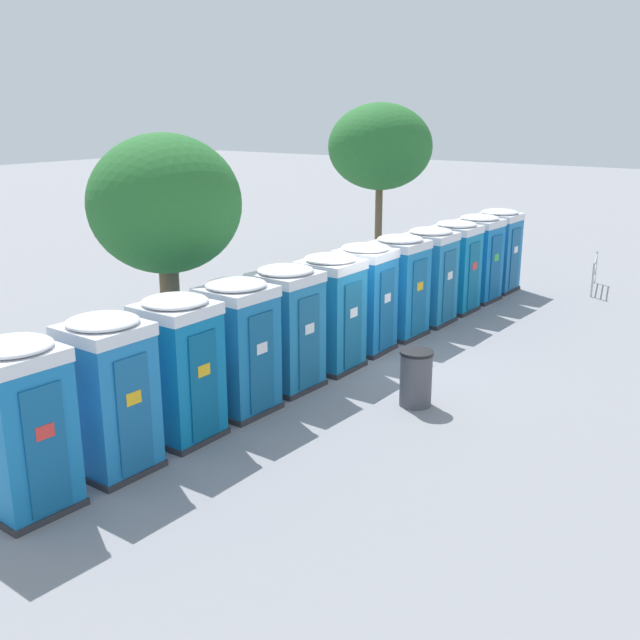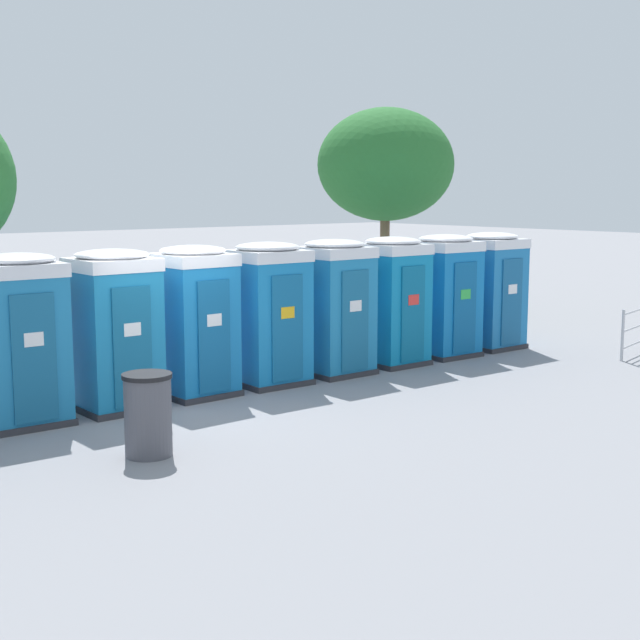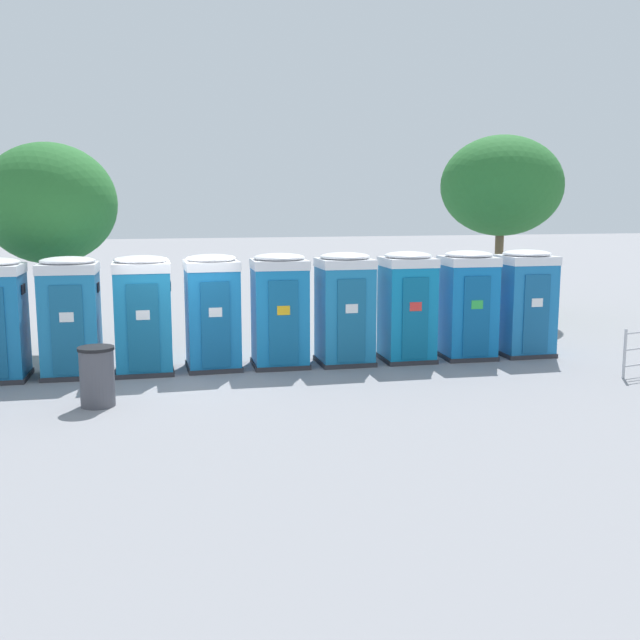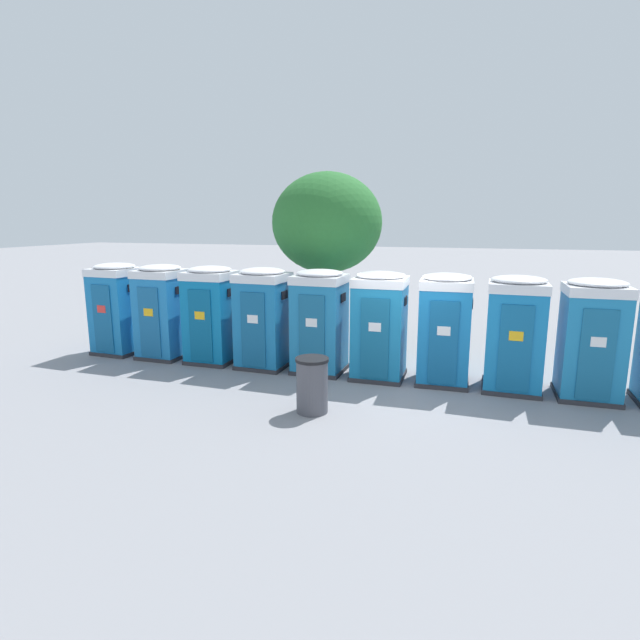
# 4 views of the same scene
# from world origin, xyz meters

# --- Properties ---
(ground_plane) EXTENTS (120.00, 120.00, 0.00)m
(ground_plane) POSITION_xyz_m (0.00, 0.00, 0.00)
(ground_plane) COLOR gray
(portapotty_0) EXTENTS (1.23, 1.26, 2.54)m
(portapotty_0) POSITION_xyz_m (-8.18, 0.65, 1.28)
(portapotty_0) COLOR #2D2D33
(portapotty_0) RESTS_ON ground
(portapotty_1) EXTENTS (1.21, 1.22, 2.54)m
(portapotty_1) POSITION_xyz_m (-6.69, 0.61, 1.28)
(portapotty_1) COLOR #2D2D33
(portapotty_1) RESTS_ON ground
(portapotty_2) EXTENTS (1.20, 1.21, 2.54)m
(portapotty_2) POSITION_xyz_m (-5.20, 0.61, 1.28)
(portapotty_2) COLOR #2D2D33
(portapotty_2) RESTS_ON ground
(portapotty_3) EXTENTS (1.26, 1.24, 2.54)m
(portapotty_3) POSITION_xyz_m (-3.71, 0.57, 1.28)
(portapotty_3) COLOR #2D2D33
(portapotty_3) RESTS_ON ground
(portapotty_4) EXTENTS (1.26, 1.24, 2.54)m
(portapotty_4) POSITION_xyz_m (-2.22, 0.59, 1.28)
(portapotty_4) COLOR #2D2D33
(portapotty_4) RESTS_ON ground
(portapotty_5) EXTENTS (1.23, 1.21, 2.54)m
(portapotty_5) POSITION_xyz_m (-0.74, 0.53, 1.28)
(portapotty_5) COLOR #2D2D33
(portapotty_5) RESTS_ON ground
(portapotty_6) EXTENTS (1.19, 1.22, 2.54)m
(portapotty_6) POSITION_xyz_m (0.76, 0.58, 1.28)
(portapotty_6) COLOR #2D2D33
(portapotty_6) RESTS_ON ground
(portapotty_7) EXTENTS (1.27, 1.24, 2.54)m
(portapotty_7) POSITION_xyz_m (2.24, 0.52, 1.28)
(portapotty_7) COLOR #2D2D33
(portapotty_7) RESTS_ON ground
(portapotty_8) EXTENTS (1.22, 1.21, 2.54)m
(portapotty_8) POSITION_xyz_m (3.73, 0.45, 1.28)
(portapotty_8) COLOR #2D2D33
(portapotty_8) RESTS_ON ground
(portapotty_9) EXTENTS (1.18, 1.22, 2.54)m
(portapotty_9) POSITION_xyz_m (5.22, 0.43, 1.28)
(portapotty_9) COLOR #2D2D33
(portapotty_9) RESTS_ON ground
(portapotty_10) EXTENTS (1.26, 1.25, 2.54)m
(portapotty_10) POSITION_xyz_m (6.71, 0.40, 1.28)
(portapotty_10) COLOR #2D2D33
(portapotty_10) RESTS_ON ground
(portapotty_11) EXTENTS (1.23, 1.21, 2.54)m
(portapotty_11) POSITION_xyz_m (8.20, 0.40, 1.28)
(portapotty_11) COLOR #2D2D33
(portapotty_11) RESTS_ON ground
(street_tree_0) EXTENTS (3.18, 3.18, 5.06)m
(street_tree_0) POSITION_xyz_m (-2.82, 3.26, 3.59)
(street_tree_0) COLOR brown
(street_tree_0) RESTS_ON ground
(street_tree_1) EXTENTS (3.77, 3.77, 5.70)m
(street_tree_1) POSITION_xyz_m (10.25, 5.92, 4.14)
(street_tree_1) COLOR brown
(street_tree_1) RESTS_ON ground
(trash_can) EXTENTS (0.65, 0.65, 1.09)m
(trash_can) POSITION_xyz_m (-1.57, -2.03, 0.55)
(trash_can) COLOR #4C4C54
(trash_can) RESTS_ON ground
(event_barrier) EXTENTS (2.01, 0.51, 1.05)m
(event_barrier) POSITION_xyz_m (10.03, -2.10, 0.57)
(event_barrier) COLOR #B7B7BC
(event_barrier) RESTS_ON ground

